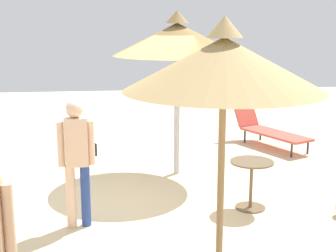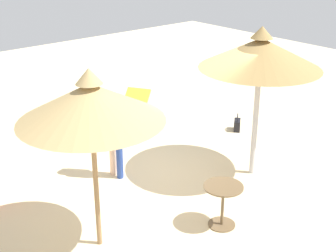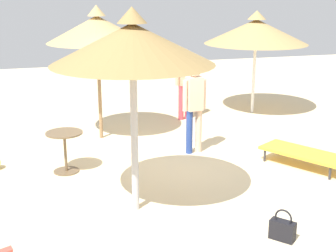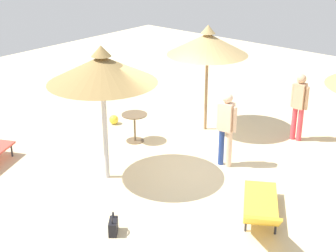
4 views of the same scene
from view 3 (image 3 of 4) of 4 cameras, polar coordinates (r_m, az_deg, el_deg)
The scene contains 9 objects.
ground at distance 8.68m, azimuth 0.85°, elevation -5.47°, with size 24.00×24.00×0.10m, color beige.
parasol_umbrella_far_right at distance 10.05m, azimuth -8.43°, elevation 11.31°, with size 2.07×2.07×2.80m.
parasol_umbrella_back at distance 6.53m, azimuth -4.24°, elevation 9.67°, with size 2.25×2.25×2.92m.
parasol_umbrella_front at distance 12.31m, azimuth 10.42°, elevation 10.99°, with size 2.57×2.57×2.58m.
lounge_chair_edge at distance 8.91m, azimuth 17.60°, elevation -3.09°, with size 1.61×2.10×0.74m.
person_standing_near_left at distance 11.62m, azimuth 1.97°, elevation 5.56°, with size 0.46×0.23×1.74m.
person_standing_near_right at distance 9.24m, azimuth 3.14°, elevation 2.79°, with size 0.48×0.26×1.75m.
handbag at distance 6.52m, azimuth 13.44°, elevation -11.83°, with size 0.32×0.34×0.43m.
side_table_round at distance 8.58m, azimuth -12.15°, elevation -2.20°, with size 0.64×0.64×0.73m.
Camera 3 is at (2.33, 7.71, 3.19)m, focal length 51.33 mm.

